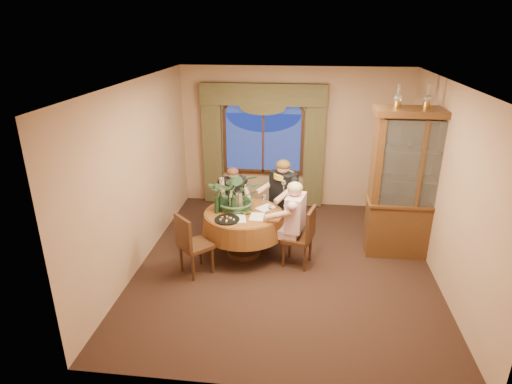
# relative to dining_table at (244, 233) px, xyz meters

# --- Properties ---
(floor) EXTENTS (5.00, 5.00, 0.00)m
(floor) POSITION_rel_dining_table_xyz_m (0.69, -0.26, -0.38)
(floor) COLOR black
(floor) RESTS_ON ground
(wall_back) EXTENTS (4.50, 0.00, 4.50)m
(wall_back) POSITION_rel_dining_table_xyz_m (0.69, 2.24, 1.02)
(wall_back) COLOR #A37958
(wall_back) RESTS_ON ground
(wall_right) EXTENTS (0.00, 5.00, 5.00)m
(wall_right) POSITION_rel_dining_table_xyz_m (2.94, -0.26, 1.02)
(wall_right) COLOR #A37958
(wall_right) RESTS_ON ground
(ceiling) EXTENTS (5.00, 5.00, 0.00)m
(ceiling) POSITION_rel_dining_table_xyz_m (0.69, -0.26, 2.42)
(ceiling) COLOR white
(ceiling) RESTS_ON wall_back
(window) EXTENTS (1.62, 0.10, 1.32)m
(window) POSITION_rel_dining_table_xyz_m (0.09, 2.17, 0.92)
(window) COLOR navy
(window) RESTS_ON wall_back
(arched_transom) EXTENTS (1.60, 0.06, 0.44)m
(arched_transom) POSITION_rel_dining_table_xyz_m (0.09, 2.17, 1.71)
(arched_transom) COLOR navy
(arched_transom) RESTS_ON wall_back
(drapery_left) EXTENTS (0.38, 0.14, 2.32)m
(drapery_left) POSITION_rel_dining_table_xyz_m (-0.94, 2.12, 0.80)
(drapery_left) COLOR #413B1F
(drapery_left) RESTS_ON floor
(drapery_right) EXTENTS (0.38, 0.14, 2.32)m
(drapery_right) POSITION_rel_dining_table_xyz_m (1.12, 2.12, 0.80)
(drapery_right) COLOR #413B1F
(drapery_right) RESTS_ON floor
(swag_valance) EXTENTS (2.45, 0.16, 0.42)m
(swag_valance) POSITION_rel_dining_table_xyz_m (0.09, 2.09, 1.90)
(swag_valance) COLOR #413B1F
(swag_valance) RESTS_ON wall_back
(dining_table) EXTENTS (1.50, 1.50, 0.75)m
(dining_table) POSITION_rel_dining_table_xyz_m (0.00, 0.00, 0.00)
(dining_table) COLOR maroon
(dining_table) RESTS_ON floor
(china_cabinet) EXTENTS (1.47, 0.58, 2.39)m
(china_cabinet) POSITION_rel_dining_table_xyz_m (2.66, 0.35, 0.82)
(china_cabinet) COLOR #3E2413
(china_cabinet) RESTS_ON floor
(oil_lamp_left) EXTENTS (0.11, 0.11, 0.34)m
(oil_lamp_left) POSITION_rel_dining_table_xyz_m (2.24, 0.35, 2.18)
(oil_lamp_left) COLOR #A5722D
(oil_lamp_left) RESTS_ON china_cabinet
(oil_lamp_center) EXTENTS (0.11, 0.11, 0.34)m
(oil_lamp_center) POSITION_rel_dining_table_xyz_m (2.66, 0.35, 2.18)
(oil_lamp_center) COLOR #A5722D
(oil_lamp_center) RESTS_ON china_cabinet
(oil_lamp_right) EXTENTS (0.11, 0.11, 0.34)m
(oil_lamp_right) POSITION_rel_dining_table_xyz_m (3.08, 0.35, 2.18)
(oil_lamp_right) COLOR #A5722D
(oil_lamp_right) RESTS_ON china_cabinet
(chair_right) EXTENTS (0.51, 0.51, 0.96)m
(chair_right) POSITION_rel_dining_table_xyz_m (0.87, -0.23, 0.10)
(chair_right) COLOR black
(chair_right) RESTS_ON floor
(chair_back_right) EXTENTS (0.59, 0.59, 0.96)m
(chair_back_right) POSITION_rel_dining_table_xyz_m (0.62, 0.67, 0.10)
(chair_back_right) COLOR black
(chair_back_right) RESTS_ON floor
(chair_back) EXTENTS (0.52, 0.52, 0.96)m
(chair_back) POSITION_rel_dining_table_xyz_m (-0.25, 0.83, 0.10)
(chair_back) COLOR black
(chair_back) RESTS_ON floor
(chair_front_left) EXTENTS (0.59, 0.59, 0.96)m
(chair_front_left) POSITION_rel_dining_table_xyz_m (-0.63, -0.64, 0.10)
(chair_front_left) COLOR black
(chair_front_left) RESTS_ON floor
(person_pink) EXTENTS (0.54, 0.57, 1.36)m
(person_pink) POSITION_rel_dining_table_xyz_m (0.82, -0.18, 0.30)
(person_pink) COLOR #D1A6AE
(person_pink) RESTS_ON floor
(person_back) EXTENTS (0.55, 0.53, 1.22)m
(person_back) POSITION_rel_dining_table_xyz_m (-0.31, 0.81, 0.24)
(person_back) COLOR black
(person_back) RESTS_ON floor
(person_scarf) EXTENTS (0.70, 0.70, 1.44)m
(person_scarf) POSITION_rel_dining_table_xyz_m (0.60, 0.65, 0.35)
(person_scarf) COLOR black
(person_scarf) RESTS_ON floor
(stoneware_vase) EXTENTS (0.14, 0.14, 0.26)m
(stoneware_vase) POSITION_rel_dining_table_xyz_m (-0.09, 0.13, 0.50)
(stoneware_vase) COLOR #8C7059
(stoneware_vase) RESTS_ON dining_table
(centerpiece_plant) EXTENTS (0.88, 0.97, 0.76)m
(centerpiece_plant) POSITION_rel_dining_table_xyz_m (-0.11, 0.15, 0.95)
(centerpiece_plant) COLOR #335432
(centerpiece_plant) RESTS_ON dining_table
(olive_bowl) EXTENTS (0.17, 0.17, 0.05)m
(olive_bowl) POSITION_rel_dining_table_xyz_m (0.05, -0.05, 0.40)
(olive_bowl) COLOR #4B5A2E
(olive_bowl) RESTS_ON dining_table
(cheese_platter) EXTENTS (0.38, 0.38, 0.02)m
(cheese_platter) POSITION_rel_dining_table_xyz_m (-0.20, -0.34, 0.39)
(cheese_platter) COLOR black
(cheese_platter) RESTS_ON dining_table
(wine_bottle_0) EXTENTS (0.07, 0.07, 0.33)m
(wine_bottle_0) POSITION_rel_dining_table_xyz_m (-0.39, 0.12, 0.54)
(wine_bottle_0) COLOR tan
(wine_bottle_0) RESTS_ON dining_table
(wine_bottle_1) EXTENTS (0.07, 0.07, 0.33)m
(wine_bottle_1) POSITION_rel_dining_table_xyz_m (-0.16, -0.07, 0.54)
(wine_bottle_1) COLOR black
(wine_bottle_1) RESTS_ON dining_table
(wine_bottle_2) EXTENTS (0.07, 0.07, 0.33)m
(wine_bottle_2) POSITION_rel_dining_table_xyz_m (-0.42, -0.09, 0.54)
(wine_bottle_2) COLOR black
(wine_bottle_2) RESTS_ON dining_table
(wine_bottle_3) EXTENTS (0.07, 0.07, 0.33)m
(wine_bottle_3) POSITION_rel_dining_table_xyz_m (-0.35, -0.03, 0.54)
(wine_bottle_3) COLOR black
(wine_bottle_3) RESTS_ON dining_table
(wine_bottle_4) EXTENTS (0.07, 0.07, 0.33)m
(wine_bottle_4) POSITION_rel_dining_table_xyz_m (-0.25, 0.17, 0.54)
(wine_bottle_4) COLOR black
(wine_bottle_4) RESTS_ON dining_table
(wine_bottle_5) EXTENTS (0.07, 0.07, 0.33)m
(wine_bottle_5) POSITION_rel_dining_table_xyz_m (-0.21, 0.06, 0.54)
(wine_bottle_5) COLOR tan
(wine_bottle_5) RESTS_ON dining_table
(tasting_paper_0) EXTENTS (0.22, 0.31, 0.00)m
(tasting_paper_0) POSITION_rel_dining_table_xyz_m (0.23, -0.16, 0.38)
(tasting_paper_0) COLOR white
(tasting_paper_0) RESTS_ON dining_table
(tasting_paper_1) EXTENTS (0.35, 0.37, 0.00)m
(tasting_paper_1) POSITION_rel_dining_table_xyz_m (0.34, 0.20, 0.38)
(tasting_paper_1) COLOR white
(tasting_paper_1) RESTS_ON dining_table
(tasting_paper_2) EXTENTS (0.26, 0.33, 0.00)m
(tasting_paper_2) POSITION_rel_dining_table_xyz_m (-0.03, -0.27, 0.38)
(tasting_paper_2) COLOR white
(tasting_paper_2) RESTS_ON dining_table
(wine_glass_person_pink) EXTENTS (0.07, 0.07, 0.18)m
(wine_glass_person_pink) POSITION_rel_dining_table_xyz_m (0.43, -0.09, 0.46)
(wine_glass_person_pink) COLOR silver
(wine_glass_person_pink) RESTS_ON dining_table
(wine_glass_person_back) EXTENTS (0.07, 0.07, 0.18)m
(wine_glass_person_back) POSITION_rel_dining_table_xyz_m (-0.16, 0.41, 0.46)
(wine_glass_person_back) COLOR silver
(wine_glass_person_back) RESTS_ON dining_table
(wine_glass_person_scarf) EXTENTS (0.07, 0.07, 0.18)m
(wine_glass_person_scarf) POSITION_rel_dining_table_xyz_m (0.30, 0.33, 0.46)
(wine_glass_person_scarf) COLOR silver
(wine_glass_person_scarf) RESTS_ON dining_table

